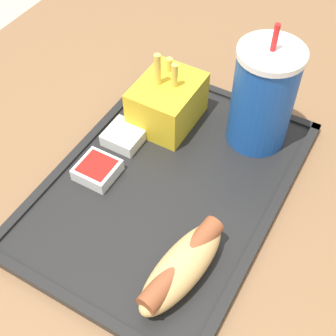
{
  "coord_description": "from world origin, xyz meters",
  "views": [
    {
      "loc": [
        0.32,
        0.17,
        1.21
      ],
      "look_at": [
        -0.01,
        -0.01,
        0.77
      ],
      "focal_mm": 50.0,
      "sensor_mm": 36.0,
      "label": 1
    }
  ],
  "objects_px": {
    "soda_cup": "(263,97)",
    "hot_dog_far": "(182,266)",
    "sauce_cup_mayo": "(125,136)",
    "fries_carton": "(167,102)",
    "sauce_cup_ketchup": "(97,170)"
  },
  "relations": [
    {
      "from": "soda_cup",
      "to": "hot_dog_far",
      "type": "bearing_deg",
      "value": 3.28
    },
    {
      "from": "hot_dog_far",
      "to": "sauce_cup_ketchup",
      "type": "distance_m",
      "value": 0.18
    },
    {
      "from": "hot_dog_far",
      "to": "sauce_cup_mayo",
      "type": "relative_size",
      "value": 2.8
    },
    {
      "from": "fries_carton",
      "to": "sauce_cup_mayo",
      "type": "xyz_separation_m",
      "value": [
        0.07,
        -0.03,
        -0.02
      ]
    },
    {
      "from": "hot_dog_far",
      "to": "soda_cup",
      "type": "bearing_deg",
      "value": -176.72
    },
    {
      "from": "fries_carton",
      "to": "sauce_cup_mayo",
      "type": "height_order",
      "value": "fries_carton"
    },
    {
      "from": "hot_dog_far",
      "to": "sauce_cup_ketchup",
      "type": "relative_size",
      "value": 2.8
    },
    {
      "from": "sauce_cup_mayo",
      "to": "soda_cup",
      "type": "bearing_deg",
      "value": 122.16
    },
    {
      "from": "fries_carton",
      "to": "sauce_cup_mayo",
      "type": "relative_size",
      "value": 2.25
    },
    {
      "from": "sauce_cup_mayo",
      "to": "sauce_cup_ketchup",
      "type": "bearing_deg",
      "value": 2.24
    },
    {
      "from": "fries_carton",
      "to": "sauce_cup_mayo",
      "type": "bearing_deg",
      "value": -24.82
    },
    {
      "from": "soda_cup",
      "to": "hot_dog_far",
      "type": "relative_size",
      "value": 1.29
    },
    {
      "from": "soda_cup",
      "to": "fries_carton",
      "type": "distance_m",
      "value": 0.13
    },
    {
      "from": "fries_carton",
      "to": "hot_dog_far",
      "type": "bearing_deg",
      "value": 33.46
    },
    {
      "from": "soda_cup",
      "to": "sauce_cup_ketchup",
      "type": "bearing_deg",
      "value": -42.47
    }
  ]
}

